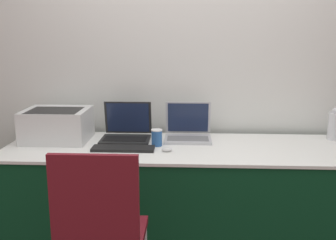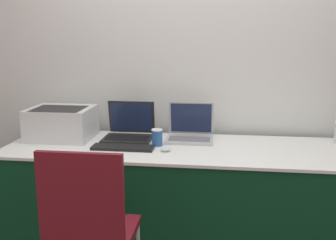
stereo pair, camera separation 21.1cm
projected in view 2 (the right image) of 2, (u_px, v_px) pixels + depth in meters
The scene contains 9 objects.
wall_back at pixel (192, 60), 3.06m from camera, with size 8.00×0.05×2.60m.
table at pixel (186, 196), 2.81m from camera, with size 2.53×0.76×0.73m.
printer at pixel (61, 122), 2.94m from camera, with size 0.46×0.38×0.23m.
laptop_left at pixel (129, 131), 2.95m from camera, with size 0.36×0.30×0.27m.
laptop_right at pixel (190, 132), 2.92m from camera, with size 0.34×0.30×0.27m.
external_keyboard at pixel (123, 148), 2.68m from camera, with size 0.42×0.13×0.02m.
coffee_cup at pixel (157, 137), 2.75m from camera, with size 0.08×0.08×0.12m.
mouse at pixel (165, 149), 2.62m from camera, with size 0.07×0.05×0.03m.
chair at pixel (89, 223), 2.01m from camera, with size 0.42×0.41×0.96m.
Camera 2 is at (0.21, -2.25, 1.50)m, focal length 42.00 mm.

